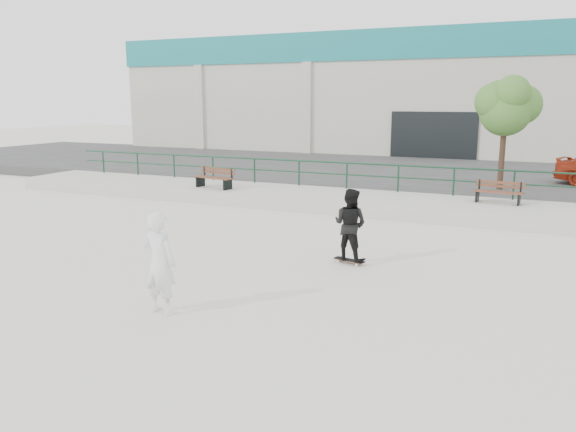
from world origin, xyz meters
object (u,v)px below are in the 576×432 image
at_px(tree, 507,105).
at_px(standing_skater, 350,224).
at_px(seated_skater, 160,263).
at_px(bench_right, 499,192).
at_px(skateboard, 349,260).
at_px(bench_left, 215,178).

height_order(tree, standing_skater, tree).
bearing_deg(tree, standing_skater, -105.05).
bearing_deg(seated_skater, tree, -104.35).
distance_m(bench_right, tree, 4.24).
distance_m(skateboard, standing_skater, 0.89).
distance_m(bench_left, bench_right, 10.40).
xyz_separation_m(bench_right, seated_skater, (-5.08, -11.63, 0.10)).
bearing_deg(bench_right, bench_left, -168.85).
xyz_separation_m(bench_right, tree, (-0.12, 3.15, 2.84)).
height_order(bench_right, seated_skater, seated_skater).
bearing_deg(tree, bench_right, -87.89).
xyz_separation_m(bench_left, bench_right, (10.35, 1.01, -0.03)).
distance_m(tree, skateboard, 11.25).
distance_m(bench_left, skateboard, 9.69).
bearing_deg(bench_left, tree, 33.67).
height_order(bench_left, tree, tree).
bearing_deg(tree, skateboard, -105.05).
xyz_separation_m(bench_right, standing_skater, (-2.88, -7.14, 0.10)).
xyz_separation_m(bench_right, skateboard, (-2.88, -7.14, -0.79)).
bearing_deg(skateboard, tree, 88.24).
distance_m(bench_right, skateboard, 7.74).
relative_size(tree, standing_skater, 2.46).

